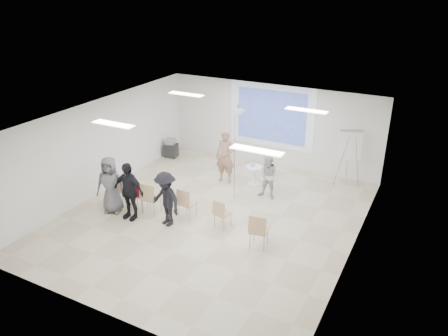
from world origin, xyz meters
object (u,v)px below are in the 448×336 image
at_px(chair_right_far, 258,229).
at_px(audience_left, 128,187).
at_px(av_cart, 171,149).
at_px(player_left, 225,153).
at_px(player_right, 269,175).
at_px(audience_outer, 110,182).
at_px(audience_mid, 166,196).
at_px(flipchart_easel, 350,145).
at_px(pedestal_table, 254,174).
at_px(chair_far_left, 123,189).
at_px(chair_left_inner, 150,196).
at_px(chair_right_inner, 221,212).
at_px(chair_center, 186,201).
at_px(laptop, 152,196).
at_px(chair_left_mid, 137,193).

relative_size(chair_right_far, audience_left, 0.49).
height_order(audience_left, av_cart, audience_left).
bearing_deg(av_cart, player_left, -28.80).
xyz_separation_m(player_right, audience_outer, (-3.77, -2.93, 0.16)).
xyz_separation_m(audience_mid, flipchart_easel, (3.89, 4.83, 0.54)).
xyz_separation_m(pedestal_table, chair_far_left, (-2.98, -3.09, 0.15)).
bearing_deg(audience_mid, pedestal_table, 90.81).
relative_size(chair_left_inner, audience_outer, 0.52).
xyz_separation_m(chair_far_left, audience_outer, (-0.01, -0.49, 0.44)).
xyz_separation_m(pedestal_table, chair_right_far, (1.62, -3.38, 0.20)).
height_order(pedestal_table, audience_mid, audience_mid).
bearing_deg(av_cart, audience_left, -80.27).
height_order(pedestal_table, chair_right_inner, chair_right_inner).
relative_size(chair_far_left, chair_left_inner, 0.89).
bearing_deg(player_left, player_right, -20.27).
distance_m(pedestal_table, flipchart_easel, 3.26).
relative_size(chair_left_inner, chair_right_inner, 1.18).
relative_size(chair_center, laptop, 2.57).
distance_m(player_right, chair_right_far, 2.87).
relative_size(chair_left_mid, av_cart, 1.28).
height_order(player_right, chair_left_inner, player_right).
bearing_deg(chair_far_left, player_left, 48.46).
bearing_deg(chair_right_inner, chair_center, -169.44).
bearing_deg(audience_mid, av_cart, 141.35).
bearing_deg(chair_center, chair_far_left, -173.34).
bearing_deg(pedestal_table, chair_right_far, -64.46).
xyz_separation_m(chair_right_inner, audience_mid, (-1.45, -0.53, 0.40)).
bearing_deg(flipchart_easel, audience_mid, -149.41).
distance_m(audience_left, av_cart, 4.76).
relative_size(chair_left_mid, chair_center, 1.01).
xyz_separation_m(pedestal_table, av_cart, (-3.86, 0.80, -0.04)).
xyz_separation_m(chair_right_far, audience_mid, (-2.74, -0.10, 0.33)).
relative_size(pedestal_table, audience_outer, 0.35).
bearing_deg(chair_right_inner, audience_left, -154.81).
relative_size(player_left, audience_left, 1.05).
xyz_separation_m(chair_left_inner, av_cart, (-1.98, 4.02, -0.25)).
height_order(player_left, chair_left_inner, player_left).
relative_size(chair_far_left, flipchart_easel, 0.45).
distance_m(chair_left_inner, chair_right_far, 3.50).
distance_m(chair_left_inner, av_cart, 4.49).
xyz_separation_m(audience_outer, flipchart_easel, (5.76, 4.93, 0.48)).
bearing_deg(player_right, player_left, 169.39).
distance_m(audience_left, flipchart_easel, 7.11).
relative_size(player_right, flipchart_easel, 0.82).
bearing_deg(chair_right_inner, chair_right_far, -8.15).
distance_m(chair_left_mid, audience_outer, 0.84).
bearing_deg(chair_left_mid, laptop, -1.30).
distance_m(pedestal_table, player_right, 1.10).
xyz_separation_m(player_right, chair_right_far, (0.84, -2.73, -0.23)).
distance_m(chair_right_far, flipchart_easel, 4.95).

